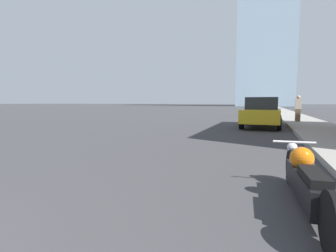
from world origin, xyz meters
TOP-DOWN VIEW (x-y plane):
  - sidewalk at (5.86, 40.00)m, footprint 2.46×240.00m
  - distant_tower at (3.34, 103.19)m, footprint 19.07×19.07m
  - motorcycle at (3.93, 3.97)m, footprint 0.62×2.67m
  - parked_car_yellow at (3.30, 15.24)m, footprint 2.11×4.57m
  - parked_car_white at (3.54, 28.04)m, footprint 1.89×4.03m
  - pedestrian at (5.39, 18.49)m, footprint 0.36×0.23m

SIDE VIEW (x-z plane):
  - sidewalk at x=5.86m, z-range 0.00..0.15m
  - motorcycle at x=3.93m, z-range -0.01..0.73m
  - parked_car_yellow at x=3.30m, z-range 0.00..1.60m
  - parked_car_white at x=3.54m, z-range 0.00..1.69m
  - pedestrian at x=5.39m, z-range 0.16..1.79m
  - distant_tower at x=3.34m, z-range 0.00..68.17m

